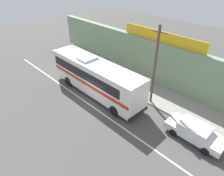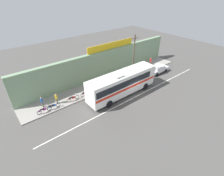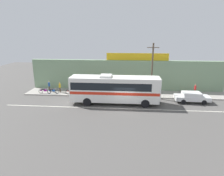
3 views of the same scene
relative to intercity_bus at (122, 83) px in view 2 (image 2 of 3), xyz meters
The scene contains 15 objects.
ground_plane 2.67m from the intercity_bus, 35.56° to the right, with size 70.00×70.00×0.00m, color #4F4C49.
sidewalk_slab 4.86m from the intercity_bus, 71.92° to the left, with size 30.00×3.60×0.14m, color gray.
storefront_facade 6.52m from the intercity_bus, 77.80° to the left, with size 30.00×0.70×4.80m, color gray.
storefront_billboard 7.80m from the intercity_bus, 64.13° to the left, with size 9.51×0.12×1.10m, color gold.
road_center_stripe 3.05m from the intercity_bus, 52.35° to the right, with size 30.00×0.14×0.01m, color silver.
intercity_bus is the anchor object (origin of this frame).
parked_car 10.39m from the intercity_bus, ahead, with size 4.44×1.89×1.37m.
utility_pole 6.05m from the intercity_bus, 29.19° to the left, with size 1.60×0.22×7.48m.
motorcycle_green 7.36m from the intercity_bus, 155.19° to the left, with size 1.90×0.56×0.94m.
motorcycle_purple 5.53m from the intercity_bus, 145.88° to the left, with size 1.86×0.56×0.94m.
motorcycle_blue 9.96m from the intercity_bus, 162.30° to the left, with size 1.82×0.56×0.94m.
motorcycle_black 11.16m from the intercity_bus, 164.36° to the left, with size 1.90×0.56×0.94m.
pedestrian_far_right 12.30m from the intercity_bus, 20.09° to the left, with size 0.30×0.48×1.61m.
pedestrian_near_shop 9.43m from the intercity_bus, 156.03° to the left, with size 0.30×0.48×1.57m.
pedestrian_far_left 11.25m from the intercity_bus, 158.01° to the left, with size 0.30×0.48×1.63m.
Camera 2 is at (-15.81, -14.59, 14.29)m, focal length 27.02 mm.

